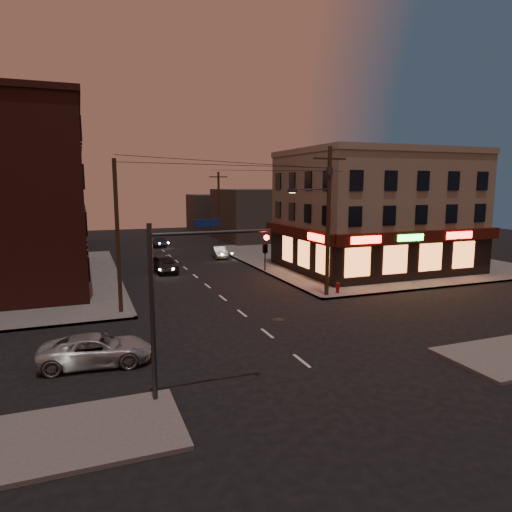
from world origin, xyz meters
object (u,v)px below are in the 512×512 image
sedan_near (164,264)px  sedan_mid (220,252)px  sedan_far (159,242)px  fire_hydrant (338,287)px  suv_cross (96,350)px

sedan_near → sedan_mid: sedan_near is taller
sedan_far → sedan_mid: bearing=-60.8°
sedan_near → sedan_far: sedan_near is taller
fire_hydrant → sedan_mid: bearing=99.4°
sedan_mid → fire_hydrant: (3.09, -18.74, -0.04)m
sedan_near → sedan_far: 17.43m
sedan_far → fire_hydrant: size_ratio=5.22×
sedan_mid → fire_hydrant: sedan_mid is taller
suv_cross → sedan_mid: suv_cross is taller
fire_hydrant → suv_cross: bearing=-156.2°
sedan_mid → fire_hydrant: size_ratio=4.78×
sedan_far → sedan_near: bearing=-90.5°
sedan_near → sedan_mid: size_ratio=1.19×
sedan_near → fire_hydrant: sedan_near is taller
sedan_near → fire_hydrant: bearing=-56.4°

